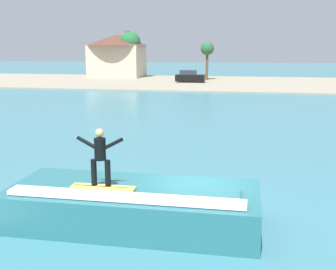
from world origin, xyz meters
TOP-DOWN VIEW (x-y plane):
  - ground_plane at (0.00, 0.00)m, footprint 260.00×260.00m
  - wave_crest at (-1.76, -1.01)m, footprint 7.22×3.01m
  - surfboard at (-2.47, -1.55)m, footprint 1.82×0.38m
  - surfer at (-2.55, -1.47)m, footprint 1.34×0.32m
  - shoreline_bank at (0.00, 48.70)m, footprint 120.00×25.20m
  - car_near_shore at (-6.74, 47.93)m, footprint 4.14×2.16m
  - house_with_chimney at (-20.09, 56.54)m, footprint 10.36×10.36m
  - tree_tall_bare at (-4.80, 52.65)m, footprint 2.01×2.01m
  - tree_short_bushy at (-17.40, 55.19)m, footprint 3.25×3.25m

SIDE VIEW (x-z plane):
  - ground_plane at x=0.00m, z-range 0.00..0.00m
  - shoreline_bank at x=0.00m, z-range 0.00..0.15m
  - wave_crest at x=-1.76m, z-range -0.04..1.20m
  - car_near_shore at x=-6.74m, z-range 0.02..1.88m
  - surfboard at x=-2.47m, z-range 1.24..1.30m
  - surfer at x=-2.55m, z-range 1.40..3.02m
  - house_with_chimney at x=-20.09m, z-range 0.22..7.81m
  - tree_tall_bare at x=-4.80m, z-range 1.73..7.59m
  - tree_short_bushy at x=-17.40m, z-range 2.03..9.49m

